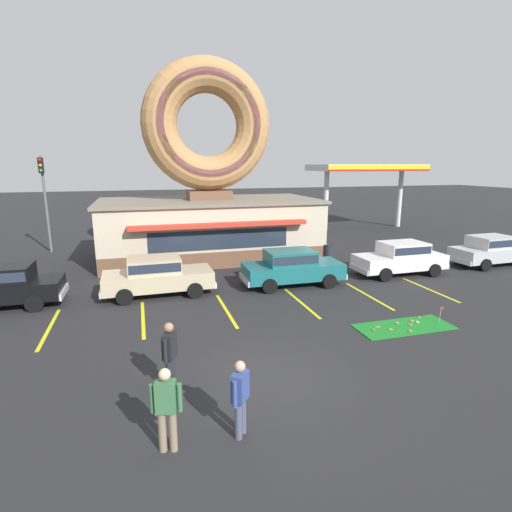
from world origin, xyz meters
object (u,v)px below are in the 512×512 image
object	(u,v)px
golf_ball	(376,327)
car_champagne	(157,274)
car_black	(0,285)
pedestrian_leather_jacket_man	(166,406)
pedestrian_blue_sweater_man	(240,395)
trash_bin	(329,253)
car_silver	(492,249)
pedestrian_hooded_kid	(170,353)
car_teal	(292,266)
car_white	(401,257)
putting_flag_pin	(441,311)
traffic_light_pole	(44,192)

from	to	relation	value
golf_ball	car_champagne	bearing A→B (deg)	140.03
car_black	pedestrian_leather_jacket_man	size ratio (longest dim) A/B	2.69
car_black	pedestrian_blue_sweater_man	world-z (taller)	pedestrian_blue_sweater_man
trash_bin	golf_ball	bearing A→B (deg)	-106.84
car_silver	pedestrian_blue_sweater_man	xyz separation A→B (m)	(-16.32, -9.69, 0.02)
pedestrian_blue_sweater_man	pedestrian_hooded_kid	xyz separation A→B (m)	(-1.19, 2.07, 0.06)
car_teal	pedestrian_hooded_kid	world-z (taller)	pedestrian_hooded_kid
car_champagne	pedestrian_blue_sweater_man	world-z (taller)	pedestrian_blue_sweater_man
golf_ball	trash_bin	size ratio (longest dim) A/B	0.04
pedestrian_hooded_kid	trash_bin	bearing A→B (deg)	48.79
pedestrian_hooded_kid	pedestrian_leather_jacket_man	bearing A→B (deg)	-96.23
trash_bin	pedestrian_hooded_kid	bearing A→B (deg)	-131.21
pedestrian_blue_sweater_man	trash_bin	size ratio (longest dim) A/B	1.66
car_black	car_teal	bearing A→B (deg)	-2.12
pedestrian_hooded_kid	car_silver	bearing A→B (deg)	23.53
car_black	trash_bin	bearing A→B (deg)	11.98
golf_ball	car_black	world-z (taller)	car_black
car_champagne	pedestrian_hooded_kid	size ratio (longest dim) A/B	2.66
car_white	pedestrian_leather_jacket_man	xyz separation A→B (m)	(-11.92, -9.54, 0.07)
car_teal	car_black	bearing A→B (deg)	177.88
car_white	car_silver	bearing A→B (deg)	1.86
golf_ball	car_black	xyz separation A→B (m)	(-12.51, 5.80, 0.82)
car_champagne	trash_bin	world-z (taller)	car_champagne
car_black	trash_bin	distance (m)	15.58
car_teal	pedestrian_leather_jacket_man	distance (m)	11.16
pedestrian_blue_sweater_man	car_champagne	bearing A→B (deg)	96.77
car_silver	pedestrian_hooded_kid	size ratio (longest dim) A/B	2.67
car_champagne	pedestrian_hooded_kid	world-z (taller)	pedestrian_hooded_kid
car_silver	pedestrian_hooded_kid	world-z (taller)	pedestrian_hooded_kid
putting_flag_pin	car_silver	distance (m)	10.24
car_champagne	trash_bin	size ratio (longest dim) A/B	4.70
car_teal	trash_bin	bearing A→B (deg)	45.27
golf_ball	putting_flag_pin	bearing A→B (deg)	-4.62
car_black	putting_flag_pin	bearing A→B (deg)	-21.90
pedestrian_leather_jacket_man	car_champagne	bearing A→B (deg)	88.33
golf_ball	traffic_light_pole	xyz separation A→B (m)	(-12.68, 16.00, 3.66)
car_champagne	pedestrian_leather_jacket_man	world-z (taller)	pedestrian_leather_jacket_man
putting_flag_pin	car_teal	distance (m)	6.48
putting_flag_pin	car_black	distance (m)	16.07
car_black	pedestrian_blue_sweater_man	bearing A→B (deg)	-54.63
golf_ball	car_champagne	xyz separation A→B (m)	(-6.74, 5.65, 0.82)
car_silver	trash_bin	bearing A→B (deg)	157.78
pedestrian_leather_jacket_man	traffic_light_pole	distance (m)	20.92
golf_ball	pedestrian_blue_sweater_man	size ratio (longest dim) A/B	0.03
traffic_light_pole	car_black	bearing A→B (deg)	-89.01
car_teal	car_silver	bearing A→B (deg)	2.00
car_champagne	trash_bin	bearing A→B (deg)	19.62
traffic_light_pole	pedestrian_hooded_kid	bearing A→B (deg)	-71.74
car_white	pedestrian_blue_sweater_man	xyz separation A→B (m)	(-10.50, -9.51, 0.02)
golf_ball	trash_bin	distance (m)	9.45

